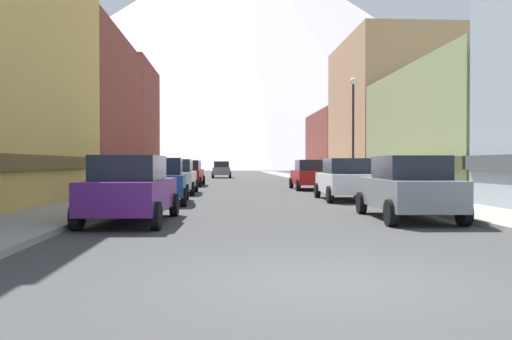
{
  "coord_description": "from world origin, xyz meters",
  "views": [
    {
      "loc": [
        -1.35,
        -6.84,
        1.58
      ],
      "look_at": [
        0.8,
        28.09,
        1.12
      ],
      "focal_mm": 36.72,
      "sensor_mm": 36.0,
      "label": 1
    }
  ],
  "objects_px": {
    "car_left_0": "(131,189)",
    "car_left_1": "(161,181)",
    "streetlamp_right": "(353,117)",
    "potted_plant_0": "(401,184)",
    "car_right_2": "(310,175)",
    "car_right_1": "(345,179)",
    "car_driving_0": "(221,169)",
    "car_left_3": "(188,173)",
    "car_right_0": "(408,187)",
    "car_left_2": "(176,176)",
    "pedestrian_0": "(338,174)"
  },
  "relations": [
    {
      "from": "car_left_0",
      "to": "car_right_2",
      "type": "distance_m",
      "value": 18.64
    },
    {
      "from": "potted_plant_0",
      "to": "car_right_2",
      "type": "bearing_deg",
      "value": 115.11
    },
    {
      "from": "car_left_2",
      "to": "car_right_0",
      "type": "bearing_deg",
      "value": -59.13
    },
    {
      "from": "potted_plant_0",
      "to": "car_left_0",
      "type": "bearing_deg",
      "value": -136.68
    },
    {
      "from": "potted_plant_0",
      "to": "car_left_1",
      "type": "bearing_deg",
      "value": -161.87
    },
    {
      "from": "car_right_1",
      "to": "car_right_2",
      "type": "height_order",
      "value": "same"
    },
    {
      "from": "car_left_1",
      "to": "car_left_3",
      "type": "xyz_separation_m",
      "value": [
        -0.0,
        15.72,
        0.0
      ]
    },
    {
      "from": "car_left_3",
      "to": "car_driving_0",
      "type": "relative_size",
      "value": 1.01
    },
    {
      "from": "car_left_3",
      "to": "car_right_0",
      "type": "distance_m",
      "value": 23.29
    },
    {
      "from": "car_driving_0",
      "to": "car_right_1",
      "type": "bearing_deg",
      "value": -81.2
    },
    {
      "from": "streetlamp_right",
      "to": "car_left_0",
      "type": "bearing_deg",
      "value": -125.65
    },
    {
      "from": "car_right_2",
      "to": "car_left_3",
      "type": "bearing_deg",
      "value": 144.85
    },
    {
      "from": "car_driving_0",
      "to": "car_right_0",
      "type": "bearing_deg",
      "value": -82.76
    },
    {
      "from": "car_right_2",
      "to": "car_driving_0",
      "type": "xyz_separation_m",
      "value": [
        -5.4,
        25.83,
        0.0
      ]
    },
    {
      "from": "car_left_0",
      "to": "streetlamp_right",
      "type": "bearing_deg",
      "value": 54.35
    },
    {
      "from": "car_left_1",
      "to": "pedestrian_0",
      "type": "xyz_separation_m",
      "value": [
        10.05,
        13.68,
        -0.02
      ]
    },
    {
      "from": "car_right_2",
      "to": "car_right_1",
      "type": "bearing_deg",
      "value": -90.01
    },
    {
      "from": "car_driving_0",
      "to": "car_left_2",
      "type": "bearing_deg",
      "value": -94.23
    },
    {
      "from": "car_right_2",
      "to": "car_left_0",
      "type": "bearing_deg",
      "value": -114.07
    },
    {
      "from": "car_right_1",
      "to": "potted_plant_0",
      "type": "height_order",
      "value": "car_right_1"
    },
    {
      "from": "car_left_3",
      "to": "pedestrian_0",
      "type": "height_order",
      "value": "car_left_3"
    },
    {
      "from": "car_left_0",
      "to": "car_driving_0",
      "type": "distance_m",
      "value": 42.9
    },
    {
      "from": "car_right_1",
      "to": "car_driving_0",
      "type": "relative_size",
      "value": 1.01
    },
    {
      "from": "streetlamp_right",
      "to": "car_left_3",
      "type": "bearing_deg",
      "value": 133.61
    },
    {
      "from": "pedestrian_0",
      "to": "car_right_1",
      "type": "bearing_deg",
      "value": -101.22
    },
    {
      "from": "car_left_3",
      "to": "car_right_0",
      "type": "xyz_separation_m",
      "value": [
        7.6,
        -22.02,
        0.0
      ]
    },
    {
      "from": "car_left_0",
      "to": "car_right_0",
      "type": "relative_size",
      "value": 1.0
    },
    {
      "from": "car_left_1",
      "to": "potted_plant_0",
      "type": "bearing_deg",
      "value": 18.13
    },
    {
      "from": "car_left_3",
      "to": "streetlamp_right",
      "type": "bearing_deg",
      "value": -46.39
    },
    {
      "from": "car_left_2",
      "to": "potted_plant_0",
      "type": "distance_m",
      "value": 11.18
    },
    {
      "from": "car_left_3",
      "to": "car_right_2",
      "type": "bearing_deg",
      "value": -35.15
    },
    {
      "from": "car_left_0",
      "to": "car_driving_0",
      "type": "height_order",
      "value": "same"
    },
    {
      "from": "car_left_3",
      "to": "car_right_2",
      "type": "height_order",
      "value": "same"
    },
    {
      "from": "pedestrian_0",
      "to": "car_right_2",
      "type": "bearing_deg",
      "value": -126.5
    },
    {
      "from": "car_left_1",
      "to": "car_driving_0",
      "type": "xyz_separation_m",
      "value": [
        2.2,
        36.2,
        0.0
      ]
    },
    {
      "from": "car_driving_0",
      "to": "car_right_2",
      "type": "bearing_deg",
      "value": -78.19
    },
    {
      "from": "pedestrian_0",
      "to": "streetlamp_right",
      "type": "distance_m",
      "value": 8.23
    },
    {
      "from": "car_left_0",
      "to": "car_left_1",
      "type": "relative_size",
      "value": 1.0
    },
    {
      "from": "car_left_1",
      "to": "pedestrian_0",
      "type": "relative_size",
      "value": 2.82
    },
    {
      "from": "streetlamp_right",
      "to": "car_left_1",
      "type": "bearing_deg",
      "value": -146.26
    },
    {
      "from": "car_left_0",
      "to": "potted_plant_0",
      "type": "xyz_separation_m",
      "value": [
        10.8,
        10.19,
        -0.3
      ]
    },
    {
      "from": "car_right_1",
      "to": "car_left_1",
      "type": "bearing_deg",
      "value": -170.13
    },
    {
      "from": "car_left_3",
      "to": "pedestrian_0",
      "type": "distance_m",
      "value": 10.26
    },
    {
      "from": "car_right_0",
      "to": "car_right_2",
      "type": "height_order",
      "value": "same"
    },
    {
      "from": "car_left_3",
      "to": "potted_plant_0",
      "type": "relative_size",
      "value": 5.6
    },
    {
      "from": "car_left_2",
      "to": "car_right_2",
      "type": "xyz_separation_m",
      "value": [
        7.6,
        3.95,
        0.0
      ]
    },
    {
      "from": "car_left_0",
      "to": "pedestrian_0",
      "type": "bearing_deg",
      "value": 63.69
    },
    {
      "from": "car_left_2",
      "to": "streetlamp_right",
      "type": "height_order",
      "value": "streetlamp_right"
    },
    {
      "from": "car_left_1",
      "to": "car_right_2",
      "type": "relative_size",
      "value": 1.01
    },
    {
      "from": "car_left_0",
      "to": "car_right_1",
      "type": "xyz_separation_m",
      "value": [
        7.6,
        7.97,
        0.0
      ]
    }
  ]
}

